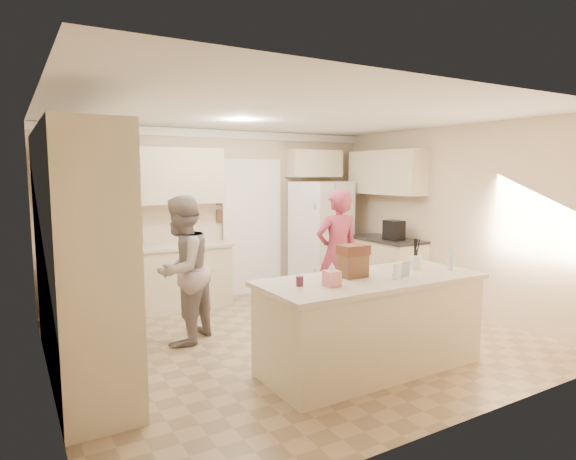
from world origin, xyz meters
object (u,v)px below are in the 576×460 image
coffee_maker (394,230)px  teen_boy (182,270)px  refrigerator (322,236)px  utensil_crock (416,263)px  island_base (370,325)px  teen_girl (337,253)px  tissue_box (332,278)px  dollhouse_body (353,266)px

coffee_maker → teen_boy: bearing=-175.9°
refrigerator → utensil_crock: bearing=-120.4°
island_base → teen_girl: teen_girl is taller
island_base → tissue_box: bearing=-169.7°
teen_boy → teen_girl: (2.15, -0.05, 0.02)m
coffee_maker → teen_boy: teen_boy is taller
refrigerator → teen_girl: bearing=-131.6°
refrigerator → tissue_box: (-2.02, -3.10, 0.10)m
tissue_box → teen_boy: (-0.83, 1.76, -0.15)m
coffee_maker → tissue_box: size_ratio=2.14×
utensil_crock → refrigerator: bearing=74.6°
island_base → dollhouse_body: dollhouse_body is taller
island_base → teen_girl: bearing=64.5°
utensil_crock → teen_boy: bearing=141.6°
tissue_box → coffee_maker: bearing=37.6°
utensil_crock → island_base: bearing=-175.6°
island_base → dollhouse_body: size_ratio=8.46×
refrigerator → island_base: size_ratio=0.82×
refrigerator → teen_boy: refrigerator is taller
island_base → coffee_maker: bearing=42.8°
refrigerator → tissue_box: bearing=-138.0°
tissue_box → dollhouse_body: bearing=26.6°
tissue_box → dollhouse_body: (0.40, 0.20, 0.04)m
island_base → teen_boy: teen_boy is taller
island_base → teen_girl: size_ratio=1.27×
refrigerator → teen_boy: bearing=-169.7°
refrigerator → teen_girl: 1.56m
coffee_maker → dollhouse_body: 2.84m
teen_boy → coffee_maker: bearing=142.8°
utensil_crock → teen_boy: teen_boy is taller
refrigerator → coffee_maker: bearing=-77.1°
coffee_maker → island_base: coffee_maker is taller
island_base → tissue_box: tissue_box is taller
coffee_maker → teen_boy: (-3.43, -0.24, -0.22)m
utensil_crock → tissue_box: 1.21m
refrigerator → coffee_maker: refrigerator is taller
tissue_box → teen_boy: teen_boy is taller
utensil_crock → coffee_maker: bearing=52.9°
utensil_crock → tissue_box: (-1.20, -0.15, -0.00)m
dollhouse_body → coffee_maker: bearing=39.3°
teen_boy → dollhouse_body: bearing=87.1°
dollhouse_body → teen_girl: bearing=58.7°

